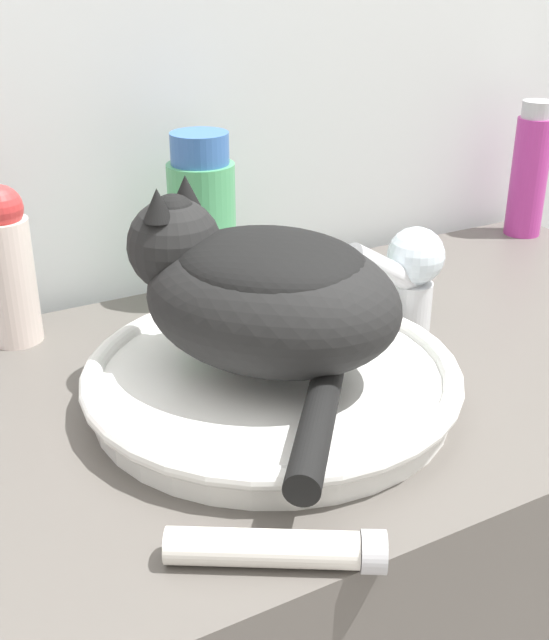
{
  "coord_description": "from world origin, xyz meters",
  "views": [
    {
      "loc": [
        -0.32,
        -0.35,
        1.21
      ],
      "look_at": [
        -0.0,
        0.23,
        0.9
      ],
      "focal_mm": 45.0,
      "sensor_mm": 36.0,
      "label": 1
    }
  ],
  "objects_px": {
    "cat": "(259,290)",
    "cream_tube": "(278,548)",
    "shampoo_bottle_tall": "(530,171)",
    "lotion_bottle_white": "(8,266)",
    "faucet": "(410,272)",
    "mouthwash_bottle": "(203,224)"
  },
  "relations": [
    {
      "from": "lotion_bottle_white",
      "to": "shampoo_bottle_tall",
      "type": "bearing_deg",
      "value": -0.0
    },
    {
      "from": "shampoo_bottle_tall",
      "to": "mouthwash_bottle",
      "type": "relative_size",
      "value": 0.96
    },
    {
      "from": "cat",
      "to": "lotion_bottle_white",
      "type": "xyz_separation_m",
      "value": [
        -0.18,
        0.25,
        -0.03
      ]
    },
    {
      "from": "faucet",
      "to": "cat",
      "type": "bearing_deg",
      "value": -1.97
    },
    {
      "from": "cat",
      "to": "cream_tube",
      "type": "relative_size",
      "value": 2.45
    },
    {
      "from": "shampoo_bottle_tall",
      "to": "cream_tube",
      "type": "xyz_separation_m",
      "value": [
        -0.68,
        -0.45,
        -0.08
      ]
    },
    {
      "from": "cat",
      "to": "faucet",
      "type": "height_order",
      "value": "cat"
    },
    {
      "from": "shampoo_bottle_tall",
      "to": "mouthwash_bottle",
      "type": "xyz_separation_m",
      "value": [
        -0.53,
        -0.0,
        0.0
      ]
    },
    {
      "from": "faucet",
      "to": "mouthwash_bottle",
      "type": "bearing_deg",
      "value": -66.05
    },
    {
      "from": "faucet",
      "to": "cream_tube",
      "type": "bearing_deg",
      "value": 25.76
    },
    {
      "from": "faucet",
      "to": "shampoo_bottle_tall",
      "type": "xyz_separation_m",
      "value": [
        0.38,
        0.2,
        0.02
      ]
    },
    {
      "from": "cat",
      "to": "lotion_bottle_white",
      "type": "relative_size",
      "value": 2.04
    },
    {
      "from": "cat",
      "to": "cream_tube",
      "type": "xyz_separation_m",
      "value": [
        -0.1,
        -0.21,
        -0.1
      ]
    },
    {
      "from": "cat",
      "to": "shampoo_bottle_tall",
      "type": "xyz_separation_m",
      "value": [
        0.59,
        0.25,
        -0.02
      ]
    },
    {
      "from": "faucet",
      "to": "lotion_bottle_white",
      "type": "xyz_separation_m",
      "value": [
        -0.39,
        0.2,
        0.01
      ]
    },
    {
      "from": "shampoo_bottle_tall",
      "to": "cream_tube",
      "type": "distance_m",
      "value": 0.82
    },
    {
      "from": "mouthwash_bottle",
      "to": "cream_tube",
      "type": "xyz_separation_m",
      "value": [
        -0.15,
        -0.45,
        -0.09
      ]
    },
    {
      "from": "lotion_bottle_white",
      "to": "mouthwash_bottle",
      "type": "height_order",
      "value": "mouthwash_bottle"
    },
    {
      "from": "cat",
      "to": "lotion_bottle_white",
      "type": "height_order",
      "value": "cat"
    },
    {
      "from": "shampoo_bottle_tall",
      "to": "mouthwash_bottle",
      "type": "distance_m",
      "value": 0.53
    },
    {
      "from": "cat",
      "to": "cream_tube",
      "type": "distance_m",
      "value": 0.25
    },
    {
      "from": "shampoo_bottle_tall",
      "to": "lotion_bottle_white",
      "type": "distance_m",
      "value": 0.76
    }
  ]
}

